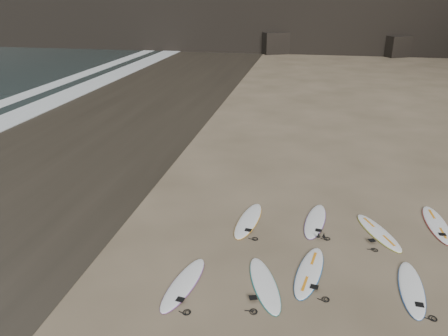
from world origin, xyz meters
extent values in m
plane|color=#897559|center=(0.00, 0.00, 0.00)|extent=(240.00, 240.00, 0.00)
cube|color=#383026|center=(-13.00, 10.00, 0.00)|extent=(12.00, 200.00, 0.01)
cube|color=black|center=(8.00, 45.00, 1.16)|extent=(4.23, 4.46, 2.33)
cube|color=black|center=(-6.00, 45.00, 1.25)|extent=(4.49, 4.76, 2.49)
ellipsoid|color=white|center=(-4.23, -1.03, 0.04)|extent=(0.94, 2.44, 0.09)
ellipsoid|color=white|center=(-2.19, -0.65, 0.04)|extent=(1.32, 2.45, 0.09)
ellipsoid|color=white|center=(-1.07, 0.10, 0.04)|extent=(1.04, 2.56, 0.09)
ellipsoid|color=white|center=(1.48, -0.12, 0.04)|extent=(0.74, 2.43, 0.09)
ellipsoid|color=white|center=(-3.06, 2.60, 0.05)|extent=(0.92, 2.56, 0.09)
ellipsoid|color=white|center=(-0.91, 2.98, 0.04)|extent=(0.93, 2.49, 0.09)
ellipsoid|color=white|center=(1.02, 2.61, 0.04)|extent=(1.48, 2.40, 0.09)
ellipsoid|color=white|center=(2.94, 3.48, 0.05)|extent=(0.69, 2.58, 0.09)
camera|label=1|loc=(-1.47, -9.92, 7.00)|focal=35.00mm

